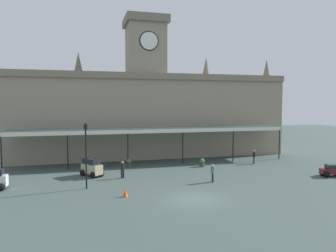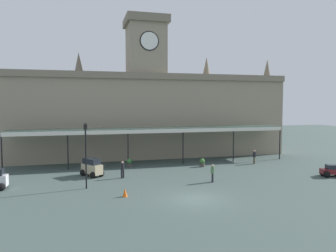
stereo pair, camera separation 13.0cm
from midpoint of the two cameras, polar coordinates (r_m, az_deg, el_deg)
ground_plane at (r=24.74m, az=5.03°, el=-12.97°), size 140.00×140.00×0.00m
station_building at (r=43.03m, az=-3.86°, el=2.80°), size 38.50×5.68×18.56m
entrance_canopy at (r=38.24m, az=-2.46°, el=-0.57°), size 33.05×3.26×4.32m
car_maroon_sedan at (r=35.77m, az=27.40°, el=-7.26°), size 2.21×1.86×1.19m
car_beige_van at (r=32.81m, az=-13.40°, el=-7.36°), size 2.38×2.58×1.77m
pedestrian_crossing_forecourt at (r=31.37m, az=-8.05°, el=-7.63°), size 0.36×0.34×1.67m
pedestrian_beside_cars at (r=29.84m, az=8.13°, el=-8.24°), size 0.34×0.38×1.67m
pedestrian_near_entrance at (r=39.69m, az=15.32°, el=-5.27°), size 0.34×0.38×1.67m
victorian_lamppost at (r=27.75m, az=-14.42°, el=-3.93°), size 0.30×0.30×5.62m
traffic_cone at (r=25.41m, az=-7.58°, el=-11.73°), size 0.40×0.40×0.68m
planter_near_kerb at (r=36.84m, az=6.27°, el=-6.53°), size 0.60×0.60×0.96m
planter_forecourt_centre at (r=36.75m, az=-6.85°, el=-6.56°), size 0.60×0.60×0.96m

